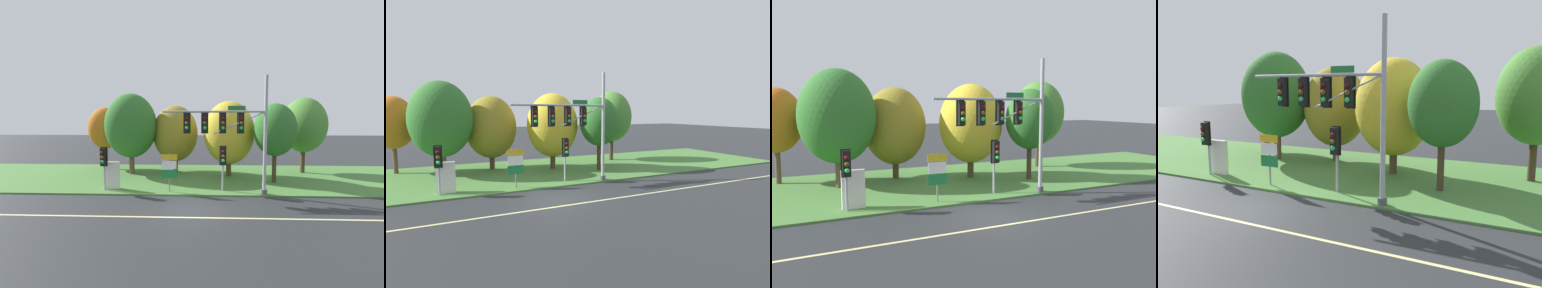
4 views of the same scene
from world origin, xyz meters
The scene contains 14 objects.
ground_plane centered at (0.00, 0.00, 0.00)m, with size 160.00×160.00×0.00m, color #282B2D.
lane_stripe centered at (0.00, -1.20, 0.00)m, with size 36.00×0.16×0.01m, color beige.
grass_verge centered at (0.00, 8.25, 0.05)m, with size 48.00×11.50×0.10m, color #477A38.
traffic_signal_mast centered at (2.45, 2.86, 4.38)m, with size 6.76×0.49×7.60m.
pedestrian_signal_near_kerb centered at (-6.09, 3.32, 2.24)m, with size 0.46×0.55×2.98m.
pedestrian_signal_further_along centered at (2.00, 3.52, 2.32)m, with size 0.46×0.55×3.07m.
route_sign_post centered at (-1.61, 3.24, 1.69)m, with size 1.09×0.08×2.55m.
tree_nearest_road centered at (-9.15, 11.82, 4.13)m, with size 3.32×3.32×6.12m.
tree_left_of_mast centered at (-5.75, 9.05, 4.42)m, with size 4.56×4.56×7.18m.
tree_behind_signpost centered at (-1.92, 10.33, 3.67)m, with size 4.17×4.17×6.19m.
tree_mid_verge centered at (2.88, 8.48, 3.83)m, with size 4.31×4.31×6.43m.
tree_tall_centre centered at (6.15, 6.18, 4.15)m, with size 3.22×3.22×6.08m.
tree_right_far centered at (9.86, 10.23, 4.46)m, with size 3.98×3.98×6.87m.
info_kiosk centered at (-5.73, 3.85, 1.04)m, with size 1.10×0.24×1.90m.
Camera 4 is at (10.43, -10.94, 4.85)m, focal length 35.00 mm.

